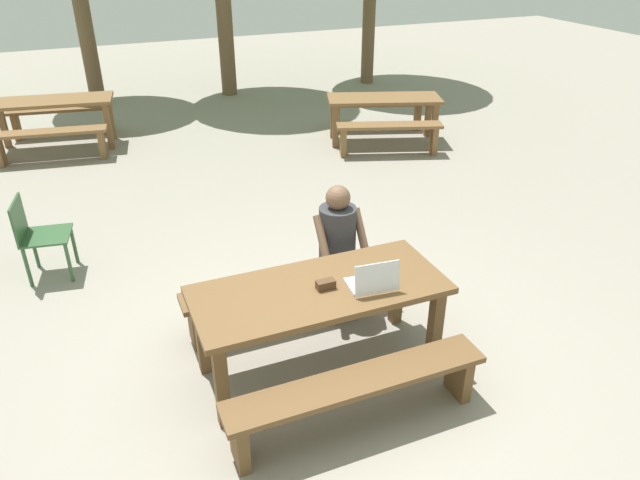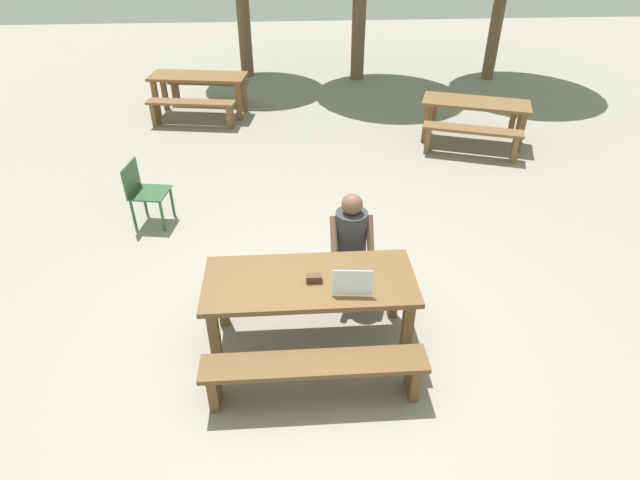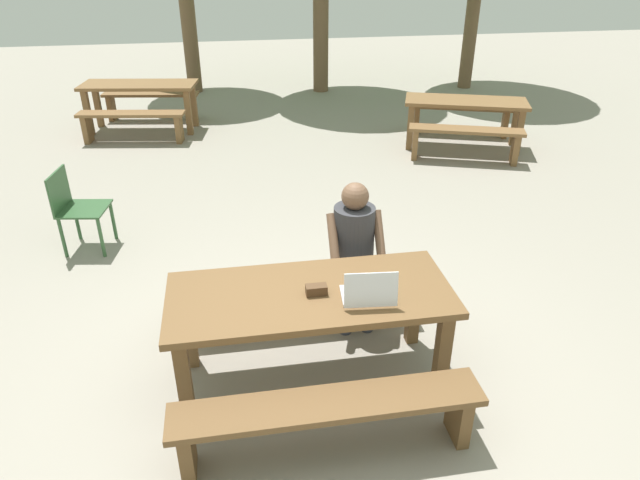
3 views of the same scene
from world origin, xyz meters
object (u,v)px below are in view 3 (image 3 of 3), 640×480
at_px(laptop, 369,293).
at_px(small_pouch, 316,290).
at_px(plastic_chair, 76,207).
at_px(picnic_table_front, 310,306).
at_px(picnic_table_mid, 465,108).
at_px(picnic_table_rear, 139,92).
at_px(person_seated, 355,245).

height_order(laptop, small_pouch, laptop).
height_order(small_pouch, plastic_chair, plastic_chair).
relative_size(laptop, plastic_chair, 0.44).
distance_m(picnic_table_front, picnic_table_mid, 5.56).
xyz_separation_m(picnic_table_front, laptop, (0.36, -0.17, 0.17)).
distance_m(small_pouch, plastic_chair, 3.15).
bearing_deg(picnic_table_rear, picnic_table_mid, -10.18).
bearing_deg(plastic_chair, picnic_table_mid, -56.05).
height_order(laptop, plastic_chair, laptop).
height_order(picnic_table_front, laptop, laptop).
height_order(small_pouch, picnic_table_mid, small_pouch).
xyz_separation_m(picnic_table_front, small_pouch, (0.04, -0.03, 0.15)).
distance_m(picnic_table_front, small_pouch, 0.15).
bearing_deg(picnic_table_rear, person_seated, -59.65).
height_order(picnic_table_mid, picnic_table_rear, picnic_table_rear).
bearing_deg(laptop, picnic_table_front, -19.81).
distance_m(picnic_table_front, laptop, 0.43).
bearing_deg(picnic_table_rear, small_pouch, -65.15).
xyz_separation_m(picnic_table_front, picnic_table_rear, (-1.79, 6.32, -0.01)).
relative_size(small_pouch, picnic_table_rear, 0.07).
distance_m(laptop, person_seated, 0.82).
relative_size(plastic_chair, picnic_table_rear, 0.44).
xyz_separation_m(person_seated, picnic_table_mid, (2.57, 4.02, -0.12)).
bearing_deg(picnic_table_rear, laptop, -62.88).
distance_m(person_seated, picnic_table_mid, 4.78).
bearing_deg(plastic_chair, person_seated, -115.48).
xyz_separation_m(picnic_table_front, person_seated, (0.45, 0.65, 0.07)).
xyz_separation_m(person_seated, plastic_chair, (-2.45, 1.69, -0.26)).
height_order(small_pouch, person_seated, person_seated).
bearing_deg(person_seated, plastic_chair, 145.45).
distance_m(person_seated, picnic_table_rear, 6.11).
bearing_deg(person_seated, laptop, -96.48).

